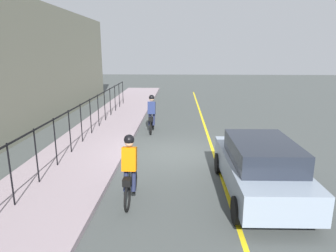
% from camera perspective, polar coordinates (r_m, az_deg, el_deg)
% --- Properties ---
extents(ground_plane, '(80.00, 80.00, 0.00)m').
position_cam_1_polar(ground_plane, '(11.68, 0.84, -5.27)').
color(ground_plane, '#424746').
extents(lane_line_centre, '(36.00, 0.12, 0.01)m').
position_cam_1_polar(lane_line_centre, '(11.75, 8.69, -5.29)').
color(lane_line_centre, yellow).
rests_on(lane_line_centre, ground).
extents(sidewalk, '(40.00, 3.20, 0.15)m').
position_cam_1_polar(sidewalk, '(12.21, -15.38, -4.55)').
color(sidewalk, gray).
rests_on(sidewalk, ground).
extents(building_wall, '(28.00, 0.80, 6.25)m').
position_cam_1_polar(building_wall, '(14.92, -27.33, 9.67)').
color(building_wall, gray).
rests_on(building_wall, ground).
extents(iron_fence, '(18.89, 0.04, 1.60)m').
position_cam_1_polar(iron_fence, '(12.94, -16.12, 1.97)').
color(iron_fence, black).
rests_on(iron_fence, sidewalk).
extents(cyclist_lead, '(1.71, 0.37, 1.83)m').
position_cam_1_polar(cyclist_lead, '(14.54, -3.08, 2.31)').
color(cyclist_lead, black).
rests_on(cyclist_lead, ground).
extents(cyclist_follow, '(1.71, 0.37, 1.83)m').
position_cam_1_polar(cyclist_follow, '(7.84, -7.20, -8.13)').
color(cyclist_follow, black).
rests_on(cyclist_follow, ground).
extents(patrol_sedan, '(4.43, 1.98, 1.58)m').
position_cam_1_polar(patrol_sedan, '(8.58, 16.85, -7.28)').
color(patrol_sedan, gray).
rests_on(patrol_sedan, ground).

